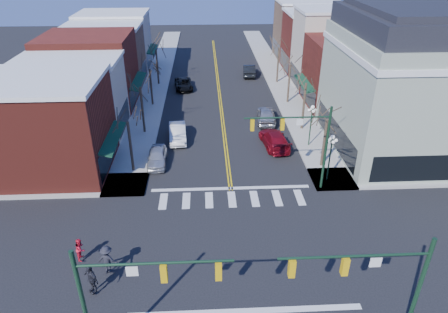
{
  "coord_description": "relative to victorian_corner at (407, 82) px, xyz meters",
  "views": [
    {
      "loc": [
        -1.95,
        -19.75,
        18.04
      ],
      "look_at": [
        -0.53,
        8.18,
        2.8
      ],
      "focal_mm": 32.0,
      "sensor_mm": 36.0,
      "label": 1
    }
  ],
  "objects": [
    {
      "name": "tree_left_a",
      "position": [
        -24.9,
        -3.5,
        -4.28
      ],
      "size": [
        0.24,
        0.24,
        4.76
      ],
      "primitive_type": "cylinder",
      "color": "#382B21",
      "rests_on": "ground"
    },
    {
      "name": "tree_left_b",
      "position": [
        -24.9,
        4.5,
        -4.14
      ],
      "size": [
        0.24,
        0.24,
        5.04
      ],
      "primitive_type": "cylinder",
      "color": "#382B21",
      "rests_on": "ground"
    },
    {
      "name": "pedestrian_red_b",
      "position": [
        -26.5,
        -14.57,
        -5.74
      ],
      "size": [
        0.59,
        0.75,
        1.54
      ],
      "primitive_type": "imported",
      "rotation": [
        0.0,
        0.0,
        1.58
      ],
      "color": "red",
      "rests_on": "sidewalk_left"
    },
    {
      "name": "tree_right_a",
      "position": [
        -8.1,
        -3.5,
        -4.35
      ],
      "size": [
        0.24,
        0.24,
        4.62
      ],
      "primitive_type": "cylinder",
      "color": "#382B21",
      "rests_on": "ground"
    },
    {
      "name": "pedestrian_dark_b",
      "position": [
        -24.55,
        -15.8,
        -5.55
      ],
      "size": [
        1.35,
        0.95,
        1.91
      ],
      "primitive_type": "imported",
      "rotation": [
        0.0,
        0.0,
        2.93
      ],
      "color": "black",
      "rests_on": "sidewalk_left"
    },
    {
      "name": "tree_right_b",
      "position": [
        -8.1,
        4.5,
        -4.07
      ],
      "size": [
        0.24,
        0.24,
        5.18
      ],
      "primitive_type": "cylinder",
      "color": "#382B21",
      "rests_on": "ground"
    },
    {
      "name": "lamppost_corner",
      "position": [
        -8.3,
        -6.0,
        -3.7
      ],
      "size": [
        0.36,
        0.36,
        4.33
      ],
      "color": "#14331E",
      "rests_on": "ground"
    },
    {
      "name": "car_right_near",
      "position": [
        -11.7,
        0.68,
        -5.88
      ],
      "size": [
        2.79,
        5.59,
        1.56
      ],
      "primitive_type": "imported",
      "rotation": [
        0.0,
        0.0,
        3.26
      ],
      "color": "maroon",
      "rests_on": "ground"
    },
    {
      "name": "bldg_left_stucco_b",
      "position": [
        -32.0,
        29.0,
        -2.56
      ],
      "size": [
        10.0,
        8.0,
        8.2
      ],
      "primitive_type": "cube",
      "color": "beige",
      "rests_on": "ground"
    },
    {
      "name": "bldg_left_tan",
      "position": [
        -32.0,
        21.25,
        -2.76
      ],
      "size": [
        10.0,
        7.5,
        7.8
      ],
      "primitive_type": "cube",
      "color": "#86634A",
      "rests_on": "ground"
    },
    {
      "name": "tree_right_c",
      "position": [
        -8.1,
        12.5,
        -4.24
      ],
      "size": [
        0.24,
        0.24,
        4.83
      ],
      "primitive_type": "cylinder",
      "color": "#382B21",
      "rests_on": "ground"
    },
    {
      "name": "sidewalk_right",
      "position": [
        -7.75,
        5.5,
        -6.58
      ],
      "size": [
        3.5,
        70.0,
        0.15
      ],
      "primitive_type": "cube",
      "color": "#9E9B93",
      "rests_on": "ground"
    },
    {
      "name": "pedestrian_dark_a",
      "position": [
        -25.14,
        -17.37,
        -5.53
      ],
      "size": [
        1.19,
        1.09,
        1.95
      ],
      "primitive_type": "imported",
      "rotation": [
        0.0,
        0.0,
        -0.68
      ],
      "color": "black",
      "rests_on": "sidewalk_left"
    },
    {
      "name": "tree_right_d",
      "position": [
        -8.1,
        20.5,
        -4.17
      ],
      "size": [
        0.24,
        0.24,
        4.97
      ],
      "primitive_type": "cylinder",
      "color": "#382B21",
      "rests_on": "ground"
    },
    {
      "name": "sidewalk_left",
      "position": [
        -25.25,
        5.5,
        -6.58
      ],
      "size": [
        3.5,
        70.0,
        0.15
      ],
      "primitive_type": "cube",
      "color": "#9E9B93",
      "rests_on": "ground"
    },
    {
      "name": "traffic_mast_near_right",
      "position": [
        -10.95,
        -21.9,
        -1.95
      ],
      "size": [
        6.6,
        0.28,
        7.2
      ],
      "color": "#14331E",
      "rests_on": "ground"
    },
    {
      "name": "traffic_mast_near_left",
      "position": [
        -22.05,
        -21.9,
        -1.95
      ],
      "size": [
        6.6,
        0.28,
        7.2
      ],
      "color": "#14331E",
      "rests_on": "ground"
    },
    {
      "name": "car_left_mid",
      "position": [
        -21.3,
        2.64,
        -5.88
      ],
      "size": [
        1.99,
        4.82,
        1.55
      ],
      "primitive_type": "imported",
      "rotation": [
        0.0,
        0.0,
        0.08
      ],
      "color": "silver",
      "rests_on": "ground"
    },
    {
      "name": "tree_left_c",
      "position": [
        -24.9,
        12.5,
        -4.38
      ],
      "size": [
        0.24,
        0.24,
        4.55
      ],
      "primitive_type": "cylinder",
      "color": "#382B21",
      "rests_on": "ground"
    },
    {
      "name": "bldg_left_brick_b",
      "position": [
        -32.0,
        13.0,
        -2.41
      ],
      "size": [
        10.0,
        9.0,
        8.5
      ],
      "primitive_type": "cube",
      "color": "maroon",
      "rests_on": "ground"
    },
    {
      "name": "traffic_mast_far_right",
      "position": [
        -10.95,
        -7.1,
        -1.95
      ],
      "size": [
        6.6,
        0.28,
        7.2
      ],
      "color": "#14331E",
      "rests_on": "ground"
    },
    {
      "name": "bldg_left_stucco_a",
      "position": [
        -32.0,
        5.0,
        -2.91
      ],
      "size": [
        10.0,
        7.0,
        7.5
      ],
      "primitive_type": "cube",
      "color": "beige",
      "rests_on": "ground"
    },
    {
      "name": "car_right_mid",
      "position": [
        -11.63,
        6.71,
        -5.8
      ],
      "size": [
        2.55,
        5.22,
        1.71
      ],
      "primitive_type": "imported",
      "rotation": [
        0.0,
        0.0,
        3.04
      ],
      "color": "#A7A7AC",
      "rests_on": "ground"
    },
    {
      "name": "bldg_right_brick_b",
      "position": [
        -1.0,
        26.5,
        -2.41
      ],
      "size": [
        10.0,
        8.0,
        8.5
      ],
      "primitive_type": "cube",
      "color": "maroon",
      "rests_on": "ground"
    },
    {
      "name": "tree_left_d",
      "position": [
        -24.9,
        20.5,
        -4.21
      ],
      "size": [
        0.24,
        0.24,
        4.9
      ],
      "primitive_type": "cylinder",
      "color": "#382B21",
      "rests_on": "ground"
    },
    {
      "name": "lamppost_midblock",
      "position": [
        -8.3,
        0.5,
        -3.7
      ],
      "size": [
        0.36,
        0.36,
        4.33
      ],
      "color": "#14331E",
      "rests_on": "ground"
    },
    {
      "name": "ground",
      "position": [
        -16.5,
        -14.5,
        -6.66
      ],
      "size": [
        160.0,
        160.0,
        0.0
      ],
      "primitive_type": "plane",
      "color": "black",
      "rests_on": "ground"
    },
    {
      "name": "car_left_far",
      "position": [
        -21.3,
        18.54,
        -5.98
      ],
      "size": [
        2.81,
        5.11,
        1.36
      ],
      "primitive_type": "imported",
      "rotation": [
        0.0,
        0.0,
        0.12
      ],
      "color": "black",
      "rests_on": "ground"
    },
    {
      "name": "victorian_corner",
      "position": [
        0.0,
        0.0,
        0.0
      ],
      "size": [
        12.25,
        14.25,
        13.3
      ],
      "color": "#99A48E",
      "rests_on": "ground"
    },
    {
      "name": "bldg_left_brick_a",
      "position": [
        -32.0,
        -2.75,
        -2.66
      ],
      "size": [
        10.0,
        8.5,
        8.0
      ],
      "primitive_type": "cube",
      "color": "maroon",
      "rests_on": "ground"
    },
    {
      "name": "car_right_far",
      "position": [
        -11.7,
        24.15,
        -5.83
      ],
      "size": [
        2.15,
        5.12,
        1.65
      ],
      "primitive_type": "imported",
      "rotation": [
        0.0,
        0.0,
        3.06
      ],
      "color": "black",
      "rests_on": "ground"
    },
    {
      "name": "bldg_right_tan",
      "position": [
        -1.0,
        34.5,
        -2.16
      ],
      "size": [
        10.0,
        8.0,
        9.0
      ],
      "primitive_type": "cube",
      "color": "#86634A",
      "rests_on": "ground"
    },
    {
      "name": "bldg_right_stucco",
      "position": [
        -1.0,
        19.0,
        -1.66
      ],
      "size": [
        10.0,
        7.0,
        10.0
      ],
      "primitive_type": "cube",
      "color": "beige",
      "rests_on": "ground"
    },
    {
      "name": "car_left_near",
      "position": [
        -22.9,
        -2.26,
        -5.94
      ],
      "size": [
        1.78,
        4.22,
        1.43
      ],
      "primitive_type": "imported",
      "rotation": [
        0.0,
        0.0,
        0.02
      ],
      "color": "silver",
      "rests_on": "ground"
    },
    {
      "name": "bldg_right_brick_a",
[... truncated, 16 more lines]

